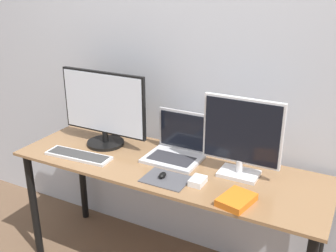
{
  "coord_description": "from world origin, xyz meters",
  "views": [
    {
      "loc": [
        0.95,
        -1.49,
        1.8
      ],
      "look_at": [
        0.0,
        0.31,
        1.0
      ],
      "focal_mm": 42.0,
      "sensor_mm": 36.0,
      "label": 1
    }
  ],
  "objects_px": {
    "keyboard": "(79,155)",
    "power_brick": "(198,181)",
    "laptop": "(177,147)",
    "book": "(236,200)",
    "monitor_left": "(104,109)",
    "monitor_right": "(242,137)",
    "mouse": "(163,175)"
  },
  "relations": [
    {
      "from": "keyboard",
      "to": "power_brick",
      "type": "relative_size",
      "value": 4.23
    },
    {
      "from": "laptop",
      "to": "power_brick",
      "type": "xyz_separation_m",
      "value": [
        0.24,
        -0.24,
        -0.05
      ]
    },
    {
      "from": "keyboard",
      "to": "book",
      "type": "relative_size",
      "value": 2.03
    },
    {
      "from": "monitor_left",
      "to": "book",
      "type": "distance_m",
      "value": 1.03
    },
    {
      "from": "monitor_right",
      "to": "power_brick",
      "type": "relative_size",
      "value": 4.4
    },
    {
      "from": "book",
      "to": "power_brick",
      "type": "height_order",
      "value": "book"
    },
    {
      "from": "book",
      "to": "keyboard",
      "type": "bearing_deg",
      "value": 177.41
    },
    {
      "from": "monitor_left",
      "to": "power_brick",
      "type": "relative_size",
      "value": 5.96
    },
    {
      "from": "keyboard",
      "to": "power_brick",
      "type": "xyz_separation_m",
      "value": [
        0.76,
        0.04,
        0.01
      ]
    },
    {
      "from": "mouse",
      "to": "keyboard",
      "type": "bearing_deg",
      "value": -179.77
    },
    {
      "from": "keyboard",
      "to": "book",
      "type": "bearing_deg",
      "value": -2.59
    },
    {
      "from": "laptop",
      "to": "book",
      "type": "bearing_deg",
      "value": -34.06
    },
    {
      "from": "keyboard",
      "to": "monitor_right",
      "type": "bearing_deg",
      "value": 13.96
    },
    {
      "from": "keyboard",
      "to": "monitor_left",
      "type": "bearing_deg",
      "value": 81.93
    },
    {
      "from": "monitor_left",
      "to": "mouse",
      "type": "relative_size",
      "value": 10.29
    },
    {
      "from": "monitor_left",
      "to": "monitor_right",
      "type": "height_order",
      "value": "monitor_left"
    },
    {
      "from": "monitor_left",
      "to": "laptop",
      "type": "distance_m",
      "value": 0.52
    },
    {
      "from": "laptop",
      "to": "power_brick",
      "type": "height_order",
      "value": "laptop"
    },
    {
      "from": "laptop",
      "to": "power_brick",
      "type": "distance_m",
      "value": 0.35
    },
    {
      "from": "laptop",
      "to": "book",
      "type": "distance_m",
      "value": 0.58
    },
    {
      "from": "laptop",
      "to": "book",
      "type": "relative_size",
      "value": 1.55
    },
    {
      "from": "monitor_right",
      "to": "power_brick",
      "type": "xyz_separation_m",
      "value": [
        -0.16,
        -0.19,
        -0.21
      ]
    },
    {
      "from": "mouse",
      "to": "book",
      "type": "bearing_deg",
      "value": -6.34
    },
    {
      "from": "laptop",
      "to": "mouse",
      "type": "bearing_deg",
      "value": -79.22
    },
    {
      "from": "mouse",
      "to": "book",
      "type": "xyz_separation_m",
      "value": [
        0.43,
        -0.05,
        -0.0
      ]
    },
    {
      "from": "laptop",
      "to": "power_brick",
      "type": "bearing_deg",
      "value": -45.05
    },
    {
      "from": "mouse",
      "to": "power_brick",
      "type": "distance_m",
      "value": 0.19
    },
    {
      "from": "monitor_right",
      "to": "book",
      "type": "height_order",
      "value": "monitor_right"
    },
    {
      "from": "keyboard",
      "to": "book",
      "type": "distance_m",
      "value": 1.0
    },
    {
      "from": "power_brick",
      "to": "book",
      "type": "bearing_deg",
      "value": -18.89
    },
    {
      "from": "mouse",
      "to": "power_brick",
      "type": "bearing_deg",
      "value": 10.02
    },
    {
      "from": "monitor_left",
      "to": "laptop",
      "type": "relative_size",
      "value": 1.85
    }
  ]
}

